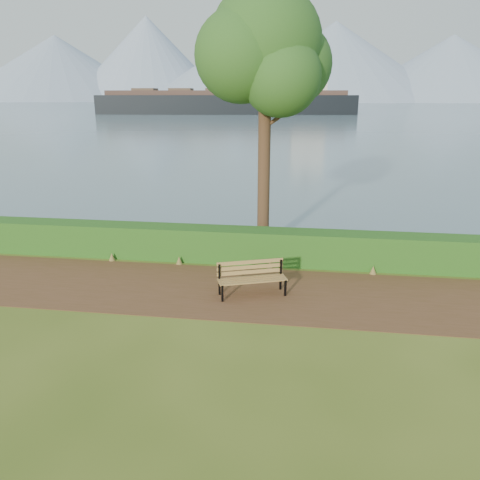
# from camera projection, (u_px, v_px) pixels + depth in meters

# --- Properties ---
(ground) EXTENTS (140.00, 140.00, 0.00)m
(ground) POSITION_uv_depth(u_px,v_px,m) (200.00, 294.00, 11.81)
(ground) COLOR #435819
(ground) RESTS_ON ground
(path) EXTENTS (40.00, 3.40, 0.01)m
(path) POSITION_uv_depth(u_px,v_px,m) (203.00, 289.00, 12.09)
(path) COLOR brown
(path) RESTS_ON ground
(hedge) EXTENTS (32.00, 0.85, 1.00)m
(hedge) POSITION_uv_depth(u_px,v_px,m) (219.00, 244.00, 14.12)
(hedge) COLOR #184915
(hedge) RESTS_ON ground
(water) EXTENTS (700.00, 510.00, 0.00)m
(water) POSITION_uv_depth(u_px,v_px,m) (306.00, 105.00, 257.56)
(water) COLOR #455D6F
(water) RESTS_ON ground
(mountains) EXTENTS (585.00, 190.00, 70.00)m
(mountains) POSITION_uv_depth(u_px,v_px,m) (298.00, 67.00, 388.68)
(mountains) COLOR #8193AC
(mountains) RESTS_ON ground
(bench) EXTENTS (1.77, 1.05, 0.85)m
(bench) POSITION_uv_depth(u_px,v_px,m) (252.00, 276.00, 11.66)
(bench) COLOR black
(bench) RESTS_ON ground
(tree) EXTENTS (3.93, 3.54, 8.16)m
(tree) POSITION_uv_depth(u_px,v_px,m) (266.00, 50.00, 13.47)
(tree) COLOR #372316
(tree) RESTS_ON ground
(cargo_ship) EXTENTS (68.78, 17.70, 20.65)m
(cargo_ship) POSITION_uv_depth(u_px,v_px,m) (235.00, 102.00, 124.80)
(cargo_ship) COLOR black
(cargo_ship) RESTS_ON ground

